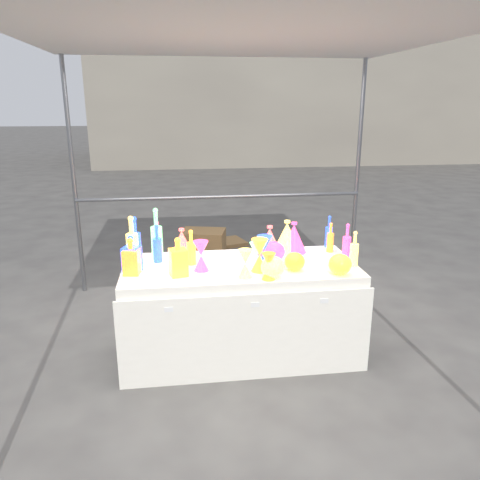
{
  "coord_description": "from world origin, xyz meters",
  "views": [
    {
      "loc": [
        -0.46,
        -3.4,
        1.96
      ],
      "look_at": [
        0.0,
        0.0,
        0.95
      ],
      "focal_mm": 35.0,
      "sensor_mm": 36.0,
      "label": 1
    }
  ],
  "objects": [
    {
      "name": "bottle_3",
      "position": [
        -0.64,
        0.35,
        0.89
      ],
      "size": [
        0.09,
        0.09,
        0.28
      ],
      "primitive_type": null,
      "rotation": [
        0.0,
        0.0,
        0.29
      ],
      "color": "#1E51B2",
      "rests_on": "display_table"
    },
    {
      "name": "hourglass_0",
      "position": [
        0.16,
        -0.34,
        0.85
      ],
      "size": [
        0.13,
        0.13,
        0.19
      ],
      "primitive_type": null,
      "rotation": [
        0.0,
        0.0,
        -0.4
      ],
      "color": "gold",
      "rests_on": "display_table"
    },
    {
      "name": "decanter_1",
      "position": [
        -0.81,
        -0.1,
        0.89
      ],
      "size": [
        0.13,
        0.13,
        0.28
      ],
      "primitive_type": null,
      "rotation": [
        0.0,
        0.0,
        -0.16
      ],
      "color": "gold",
      "rests_on": "display_table"
    },
    {
      "name": "lampshade_2",
      "position": [
        0.49,
        0.26,
        0.88
      ],
      "size": [
        0.26,
        0.26,
        0.26
      ],
      "primitive_type": null,
      "rotation": [
        0.0,
        0.0,
        0.19
      ],
      "color": "#1E51B2",
      "rests_on": "display_table"
    },
    {
      "name": "hourglass_4",
      "position": [
        0.12,
        -0.16,
        0.87
      ],
      "size": [
        0.14,
        0.14,
        0.25
      ],
      "primitive_type": null,
      "rotation": [
        0.0,
        0.0,
        0.15
      ],
      "color": "red",
      "rests_on": "display_table"
    },
    {
      "name": "lampshade_1",
      "position": [
        0.28,
        0.23,
        0.87
      ],
      "size": [
        0.22,
        0.22,
        0.24
      ],
      "primitive_type": null,
      "rotation": [
        0.0,
        0.0,
        0.08
      ],
      "color": "gold",
      "rests_on": "display_table"
    },
    {
      "name": "bottle_5",
      "position": [
        -0.64,
        0.23,
        0.96
      ],
      "size": [
        0.11,
        0.11,
        0.42
      ],
      "primitive_type": null,
      "rotation": [
        0.0,
        0.0,
        -0.27
      ],
      "color": "#C4279A",
      "rests_on": "display_table"
    },
    {
      "name": "decanter_0",
      "position": [
        -0.47,
        -0.17,
        0.89
      ],
      "size": [
        0.14,
        0.14,
        0.29
      ],
      "primitive_type": null,
      "rotation": [
        0.0,
        0.0,
        0.22
      ],
      "color": "red",
      "rests_on": "display_table"
    },
    {
      "name": "bottle_1",
      "position": [
        -0.8,
        0.19,
        0.93
      ],
      "size": [
        0.09,
        0.09,
        0.36
      ],
      "primitive_type": null,
      "rotation": [
        0.0,
        0.0,
        -0.08
      ],
      "color": "#1A9258",
      "rests_on": "display_table"
    },
    {
      "name": "hourglass_3",
      "position": [
        0.11,
        -0.06,
        0.85
      ],
      "size": [
        0.12,
        0.12,
        0.19
      ],
      "primitive_type": null,
      "rotation": [
        0.0,
        0.0,
        -0.29
      ],
      "color": "#C4279A",
      "rests_on": "display_table"
    },
    {
      "name": "bottle_11",
      "position": [
        0.86,
        -0.15,
        0.89
      ],
      "size": [
        0.07,
        0.07,
        0.28
      ],
      "primitive_type": null,
      "rotation": [
        0.0,
        0.0,
        -0.03
      ],
      "color": "teal",
      "rests_on": "display_table"
    },
    {
      "name": "lampshade_0",
      "position": [
        -0.44,
        0.26,
        0.87
      ],
      "size": [
        0.26,
        0.26,
        0.24
      ],
      "primitive_type": null,
      "rotation": [
        0.0,
        0.0,
        -0.38
      ],
      "color": "gold",
      "rests_on": "display_table"
    },
    {
      "name": "bottle_0",
      "position": [
        -0.83,
        0.25,
        0.92
      ],
      "size": [
        0.1,
        0.1,
        0.34
      ],
      "primitive_type": null,
      "rotation": [
        0.0,
        0.0,
        0.09
      ],
      "color": "red",
      "rests_on": "display_table"
    },
    {
      "name": "cardboard_box_closed",
      "position": [
        -0.16,
        2.37,
        0.2
      ],
      "size": [
        0.62,
        0.51,
        0.39
      ],
      "primitive_type": "cube",
      "rotation": [
        0.0,
        0.0,
        -0.24
      ],
      "color": "#A87D4C",
      "rests_on": "ground"
    },
    {
      "name": "globe_3",
      "position": [
        0.28,
        0.05,
        0.82
      ],
      "size": [
        0.22,
        0.22,
        0.14
      ],
      "primitive_type": null,
      "rotation": [
        0.0,
        0.0,
        -0.25
      ],
      "color": "#1E51B2",
      "rests_on": "display_table"
    },
    {
      "name": "bottle_7",
      "position": [
        -0.63,
        0.16,
        0.9
      ],
      "size": [
        0.08,
        0.08,
        0.3
      ],
      "primitive_type": null,
      "rotation": [
        0.0,
        0.0,
        -0.16
      ],
      "color": "#1A9258",
      "rests_on": "display_table"
    },
    {
      "name": "decanter_2",
      "position": [
        -0.81,
        -0.05,
        0.89
      ],
      "size": [
        0.15,
        0.15,
        0.28
      ],
      "primitive_type": null,
      "rotation": [
        0.0,
        0.0,
        -0.35
      ],
      "color": "#1A9258",
      "rests_on": "display_table"
    },
    {
      "name": "globe_0",
      "position": [
        0.69,
        -0.3,
        0.82
      ],
      "size": [
        0.21,
        0.21,
        0.14
      ],
      "primitive_type": null,
      "rotation": [
        0.0,
        0.0,
        -0.24
      ],
      "color": "red",
      "rests_on": "display_table"
    },
    {
      "name": "bottle_8",
      "position": [
        0.82,
        0.36,
        0.89
      ],
      "size": [
        0.08,
        0.08,
        0.28
      ],
      "primitive_type": null,
      "rotation": [
        0.0,
        0.0,
        0.34
      ],
      "color": "#1A9258",
      "rests_on": "display_table"
    },
    {
      "name": "canopy_tent",
      "position": [
        0.0,
        0.01,
        2.38
      ],
      "size": [
        3.15,
        3.15,
        2.46
      ],
      "color": "gray",
      "rests_on": "ground"
    },
    {
      "name": "cardboard_box_flat",
      "position": [
        0.16,
        3.0,
        0.03
      ],
      "size": [
        0.7,
        0.59,
        0.05
      ],
      "primitive_type": "cube",
      "rotation": [
        0.0,
        0.0,
        0.31
      ],
      "color": "#A87D4C",
      "rests_on": "ground"
    },
    {
      "name": "bottle_4",
      "position": [
        -0.82,
        0.12,
        0.94
      ],
      "size": [
        0.12,
        0.12,
        0.39
      ],
      "primitive_type": null,
      "rotation": [
        0.0,
        0.0,
        -0.42
      ],
      "color": "teal",
      "rests_on": "display_table"
    },
    {
      "name": "ground",
      "position": [
        0.0,
        0.0,
        0.0
      ],
      "size": [
        80.0,
        80.0,
        0.0
      ],
      "primitive_type": "plane",
      "color": "slate",
      "rests_on": "ground"
    },
    {
      "name": "lampshade_3",
      "position": [
        0.43,
        0.28,
        0.89
      ],
      "size": [
        0.26,
        0.26,
        0.27
      ],
      "primitive_type": null,
      "rotation": [
        0.0,
        0.0,
        0.13
      ],
      "color": "teal",
      "rests_on": "display_table"
    },
    {
      "name": "hourglass_1",
      "position": [
        -0.3,
        -0.09,
        0.86
      ],
      "size": [
        0.12,
        0.12,
        0.23
      ],
      "primitive_type": null,
      "rotation": [
        0.0,
        0.0,
        0.06
      ],
      "color": "#1E51B2",
      "rests_on": "display_table"
    },
    {
      "name": "background_building",
      "position": [
        4.0,
        14.0,
        3.0
      ],
      "size": [
        14.0,
        6.0,
        6.0
      ],
      "primitive_type": "cube",
      "color": "#A19986",
      "rests_on": "ground"
    },
    {
      "name": "globe_1",
      "position": [
        0.2,
        -0.3,
        0.82
      ],
      "size": [
        0.2,
        0.2,
        0.14
      ],
      "primitive_type": null,
      "rotation": [
        0.0,
        0.0,
        -0.18
      ],
      "color": "teal",
      "rests_on": "display_table"
    },
    {
      "name": "bottle_10",
      "position": [
        0.86,
        0.01,
        0.9
      ],
      "size": [
        0.08,
        0.08,
        0.3
      ],
      "primitive_type": null,
      "rotation": [
        0.0,
        0.0,
        0.26
      ],
      "color": "#1E51B2",
      "rests_on": "display_table"
    },
    {
      "name": "bottle_9",
      "position": [
        0.79,
        0.22,
        0.88
      ],
      "size": [
        0.07,
        0.07,
        0.25
      ],
      "primitive_type": null,
      "rotation": [
        0.0,
        0.0,
        0.2
      ],
      "color": "gold",
      "rests_on": "display_table"
    },
    {
      "name": "display_table",
      "position": [
        0.0,
        -0.01,
        0.37
      ],
      "size": [
        1.84,
        0.83,
        0.75
      ],
      "color": "white",
      "rests_on": "ground"
    },
    {
      "name": "bottle_6",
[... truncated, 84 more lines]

